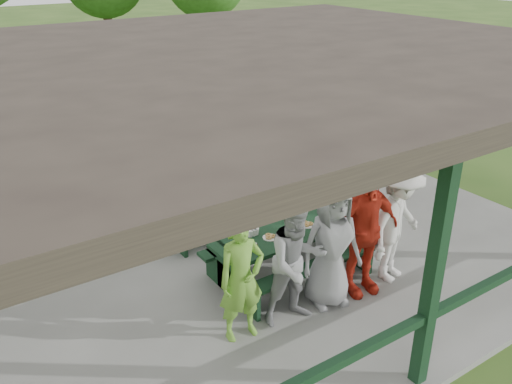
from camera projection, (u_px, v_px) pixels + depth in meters
ground at (242, 248)px, 9.21m from camera, size 90.00×90.00×0.00m
concrete_slab at (242, 246)px, 9.19m from camera, size 10.00×8.00×0.10m
pavilion_structure at (239, 61)px, 7.90m from camera, size 10.60×8.60×3.24m
picnic_table_near at (290, 248)px, 8.12m from camera, size 2.43×1.39×0.75m
picnic_table_far at (224, 199)px, 9.65m from camera, size 2.63×1.39×0.75m
table_setting at (282, 230)px, 7.96m from camera, size 2.31×0.45×0.10m
contestant_green at (241, 279)px, 6.68m from camera, size 0.65×0.46×1.69m
contestant_grey_left at (296, 263)px, 6.97m from camera, size 0.94×0.78×1.75m
contestant_grey_mid at (331, 246)px, 7.32m from camera, size 0.98×0.76×1.80m
contestant_red at (363, 231)px, 7.53m from camera, size 1.21×0.64×1.97m
contestant_white_fedora at (397, 223)px, 7.86m from camera, size 1.34×1.00×1.91m
spectator_lblue at (189, 175)px, 9.94m from camera, size 1.48×0.88×1.52m
spectator_blue at (104, 169)px, 9.74m from camera, size 0.69×0.46×1.88m
spectator_grey at (252, 156)px, 10.63m from camera, size 0.96×0.83×1.67m
pickup_truck at (169, 92)px, 16.22m from camera, size 5.15×2.53×1.41m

